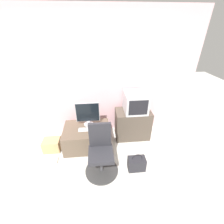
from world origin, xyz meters
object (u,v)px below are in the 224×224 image
at_px(keyboard, 88,129).
at_px(mouse, 100,128).
at_px(office_chair, 101,155).
at_px(handbag, 137,164).
at_px(book, 52,161).
at_px(main_monitor, 88,114).
at_px(crt_tv, 135,102).
at_px(cardboard_box_lower, 52,145).

distance_m(keyboard, mouse, 0.24).
bearing_deg(office_chair, handbag, -5.45).
height_order(mouse, book, mouse).
distance_m(keyboard, book, 0.90).
xyz_separation_m(main_monitor, keyboard, (-0.01, -0.18, -0.25)).
bearing_deg(main_monitor, handbag, -44.91).
xyz_separation_m(keyboard, handbag, (0.86, -0.66, -0.32)).
relative_size(office_chair, handbag, 2.55).
distance_m(handbag, book, 1.60).
xyz_separation_m(keyboard, crt_tv, (1.00, 0.29, 0.42)).
bearing_deg(book, keyboard, 25.83).
distance_m(crt_tv, cardboard_box_lower, 1.94).
height_order(keyboard, book, keyboard).
height_order(mouse, crt_tv, crt_tv).
xyz_separation_m(main_monitor, handbag, (0.85, -0.85, -0.57)).
bearing_deg(office_chair, keyboard, 111.18).
distance_m(office_chair, handbag, 0.66).
xyz_separation_m(keyboard, book, (-0.70, -0.34, -0.44)).
relative_size(crt_tv, handbag, 1.40).
relative_size(cardboard_box_lower, handbag, 0.93).
distance_m(mouse, cardboard_box_lower, 1.06).
relative_size(main_monitor, keyboard, 1.33).
bearing_deg(office_chair, book, 164.30).
bearing_deg(main_monitor, mouse, -35.59).
bearing_deg(handbag, book, 168.31).
distance_m(main_monitor, office_chair, 0.89).
height_order(main_monitor, handbag, main_monitor).
height_order(office_chair, book, office_chair).
xyz_separation_m(keyboard, office_chair, (0.23, -0.60, -0.10)).
height_order(cardboard_box_lower, book, cardboard_box_lower).
bearing_deg(mouse, keyboard, -176.28).
height_order(mouse, handbag, mouse).
xyz_separation_m(crt_tv, book, (-1.71, -0.63, -0.86)).
relative_size(main_monitor, handbag, 1.41).
relative_size(office_chair, book, 4.31).
distance_m(keyboard, office_chair, 0.66).
bearing_deg(mouse, book, -159.35).
bearing_deg(crt_tv, book, -159.82).
height_order(main_monitor, keyboard, main_monitor).
height_order(main_monitor, office_chair, main_monitor).
xyz_separation_m(crt_tv, handbag, (-0.15, -0.95, -0.74)).
distance_m(keyboard, handbag, 1.13).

